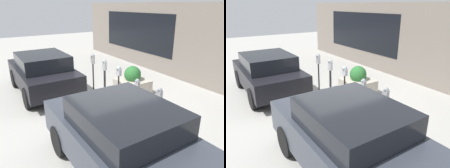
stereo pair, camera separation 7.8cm
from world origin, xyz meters
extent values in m
plane|color=#ADAAA3|center=(0.00, 0.00, 0.00)|extent=(40.00, 40.00, 0.00)
cube|color=gold|center=(0.00, 0.08, 0.02)|extent=(19.00, 0.16, 0.04)
cube|color=slate|center=(0.00, -4.48, 1.71)|extent=(19.00, 0.15, 3.42)
cube|color=black|center=(4.28, -4.39, 1.88)|extent=(5.70, 0.02, 2.05)
cylinder|color=#232326|center=(-1.87, -0.40, 0.50)|extent=(0.07, 0.07, 0.99)
cube|color=#B7B7BC|center=(-1.87, -0.40, 1.12)|extent=(0.15, 0.09, 0.26)
sphere|color=gray|center=(-1.87, -0.40, 1.25)|extent=(0.13, 0.13, 0.13)
cylinder|color=#232326|center=(-0.95, -0.39, 0.49)|extent=(0.06, 0.06, 0.98)
cube|color=#B7B7BC|center=(-0.95, -0.39, 1.10)|extent=(0.15, 0.09, 0.25)
sphere|color=gray|center=(-0.95, -0.39, 1.23)|extent=(0.13, 0.13, 0.13)
cylinder|color=#232326|center=(-0.05, -0.34, 0.58)|extent=(0.05, 0.05, 1.17)
cube|color=#B7B7BC|center=(-0.05, -0.34, 1.28)|extent=(0.20, 0.09, 0.22)
sphere|color=gray|center=(-0.05, -0.34, 1.39)|extent=(0.17, 0.17, 0.17)
cylinder|color=#232326|center=(0.92, -0.38, 0.55)|extent=(0.08, 0.08, 1.10)
cube|color=#B7B7BC|center=(0.92, -0.38, 1.26)|extent=(0.18, 0.09, 0.32)
sphere|color=gray|center=(0.92, -0.38, 1.42)|extent=(0.15, 0.15, 0.15)
cylinder|color=#232326|center=(1.91, -0.43, 0.56)|extent=(0.06, 0.06, 1.12)
cube|color=#B7B7BC|center=(1.91, -0.43, 1.27)|extent=(0.19, 0.09, 0.31)
sphere|color=gray|center=(1.91, -0.43, 1.42)|extent=(0.16, 0.16, 0.16)
cube|color=#B2A899|center=(0.78, -1.56, 0.28)|extent=(1.14, 1.11, 0.56)
sphere|color=#28662D|center=(0.78, -1.56, 0.77)|extent=(0.66, 0.66, 0.66)
cube|color=#383D47|center=(-2.53, 1.29, 0.73)|extent=(3.90, 1.92, 0.75)
cube|color=black|center=(-2.69, 1.29, 1.35)|extent=(2.03, 1.67, 0.48)
cylinder|color=black|center=(-1.33, 0.43, 0.36)|extent=(0.72, 0.23, 0.72)
cylinder|color=black|center=(-1.33, 2.16, 0.36)|extent=(0.72, 0.23, 0.72)
cube|color=black|center=(2.79, 1.36, 0.71)|extent=(3.97, 1.92, 0.67)
cube|color=black|center=(2.63, 1.36, 1.30)|extent=(2.06, 1.69, 0.53)
cylinder|color=black|center=(4.02, 0.47, 0.37)|extent=(0.74, 0.23, 0.74)
cylinder|color=black|center=(4.02, 2.24, 0.37)|extent=(0.74, 0.23, 0.74)
cylinder|color=black|center=(1.56, 0.47, 0.37)|extent=(0.74, 0.23, 0.74)
cylinder|color=black|center=(1.56, 2.24, 0.37)|extent=(0.74, 0.23, 0.74)
camera|label=1|loc=(-5.62, 3.43, 3.33)|focal=35.00mm
camera|label=2|loc=(-5.57, 3.50, 3.33)|focal=35.00mm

